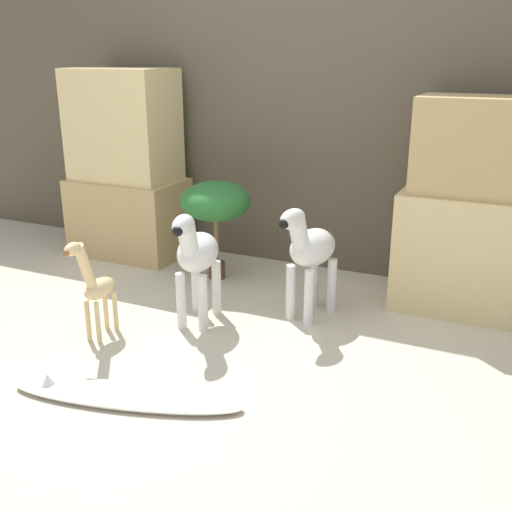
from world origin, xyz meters
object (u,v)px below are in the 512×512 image
zebra_left (196,256)px  giraffe_figurine (95,285)px  zebra_right (309,250)px  surfboard (124,395)px  potted_palm_front (215,203)px

zebra_left → giraffe_figurine: bearing=-134.4°
zebra_right → surfboard: (-0.43, -1.17, -0.38)m
surfboard → zebra_right: bearing=70.0°
potted_palm_front → surfboard: 1.62m
giraffe_figurine → potted_palm_front: 1.10m
giraffe_figurine → surfboard: 0.71m
zebra_right → giraffe_figurine: 1.18m
zebra_left → surfboard: zebra_left is taller
potted_palm_front → surfboard: bearing=-77.0°
zebra_right → giraffe_figurine: (-0.92, -0.74, -0.09)m
zebra_left → giraffe_figurine: (-0.38, -0.39, -0.09)m
giraffe_figurine → potted_palm_front: potted_palm_front is taller
zebra_right → zebra_left: 0.64m
zebra_left → potted_palm_front: size_ratio=1.02×
zebra_right → potted_palm_front: 0.85m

